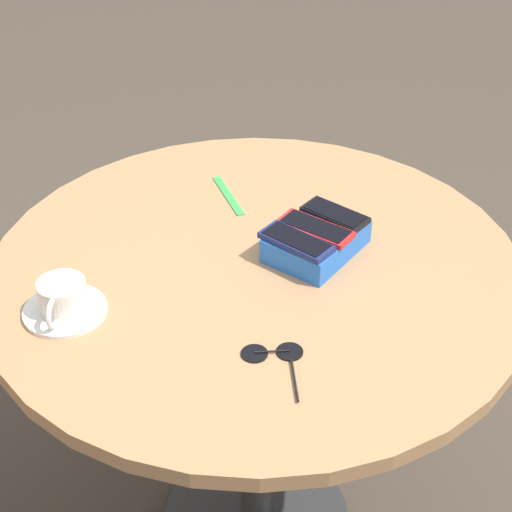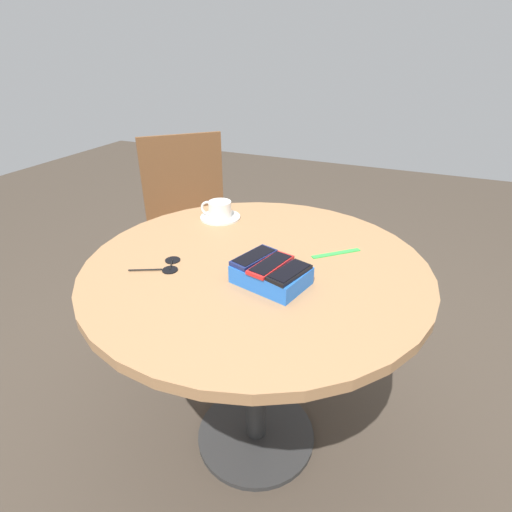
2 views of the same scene
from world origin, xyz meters
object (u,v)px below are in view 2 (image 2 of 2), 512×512
(saucer, at_px, (220,217))
(chair_near_window, at_px, (192,226))
(phone_black, at_px, (289,272))
(phone_navy, at_px, (254,257))
(lanyard_strap, at_px, (336,253))
(coffee_cup, at_px, (219,209))
(sunglasses, at_px, (169,265))
(round_table, at_px, (256,297))
(phone_box, at_px, (271,275))
(phone_red, at_px, (271,265))

(saucer, height_order, chair_near_window, chair_near_window)
(phone_black, distance_m, phone_navy, 0.12)
(lanyard_strap, bearing_deg, phone_black, 75.40)
(coffee_cup, bearing_deg, phone_navy, 130.81)
(phone_black, bearing_deg, phone_navy, -18.21)
(phone_black, bearing_deg, sunglasses, 2.29)
(phone_black, height_order, saucer, phone_black)
(round_table, height_order, phone_black, phone_black)
(phone_box, xyz_separation_m, phone_navy, (0.06, -0.02, 0.03))
(round_table, height_order, chair_near_window, chair_near_window)
(phone_box, bearing_deg, phone_navy, -19.03)
(phone_black, xyz_separation_m, phone_red, (0.06, -0.02, -0.00))
(phone_box, bearing_deg, sunglasses, 6.00)
(round_table, height_order, saucer, saucer)
(saucer, xyz_separation_m, lanyard_strap, (-0.45, 0.11, -0.00))
(phone_red, relative_size, chair_near_window, 0.17)
(phone_black, relative_size, lanyard_strap, 0.87)
(saucer, relative_size, chair_near_window, 0.16)
(saucer, distance_m, chair_near_window, 0.65)
(phone_black, distance_m, coffee_cup, 0.53)
(round_table, bearing_deg, lanyard_strap, -144.66)
(coffee_cup, relative_size, chair_near_window, 0.12)
(phone_red, bearing_deg, chair_near_window, -46.18)
(round_table, distance_m, chair_near_window, 0.96)
(round_table, height_order, phone_red, phone_red)
(lanyard_strap, xyz_separation_m, sunglasses, (0.42, 0.26, 0.00))
(phone_red, xyz_separation_m, saucer, (0.33, -0.34, -0.05))
(coffee_cup, relative_size, lanyard_strap, 0.70)
(phone_navy, distance_m, lanyard_strap, 0.28)
(phone_red, distance_m, lanyard_strap, 0.27)
(coffee_cup, bearing_deg, round_table, 135.16)
(lanyard_strap, bearing_deg, saucer, -13.51)
(saucer, xyz_separation_m, sunglasses, (-0.03, 0.37, -0.00))
(phone_black, bearing_deg, phone_red, -18.55)
(sunglasses, distance_m, chair_near_window, 0.95)
(phone_navy, relative_size, chair_near_window, 0.16)
(phone_navy, distance_m, saucer, 0.43)
(round_table, relative_size, phone_box, 4.76)
(phone_black, relative_size, phone_navy, 0.94)
(round_table, bearing_deg, saucer, -45.22)
(phone_black, distance_m, phone_red, 0.06)
(phone_box, xyz_separation_m, phone_black, (-0.06, 0.02, 0.03))
(phone_red, xyz_separation_m, sunglasses, (0.30, 0.03, -0.05))
(saucer, bearing_deg, phone_box, 134.22)
(phone_black, xyz_separation_m, lanyard_strap, (-0.07, -0.25, -0.05))
(phone_navy, bearing_deg, sunglasses, 11.96)
(phone_box, xyz_separation_m, phone_red, (0.00, -0.00, 0.03))
(coffee_cup, bearing_deg, phone_red, 134.47)
(phone_box, distance_m, lanyard_strap, 0.26)
(phone_navy, height_order, coffee_cup, coffee_cup)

